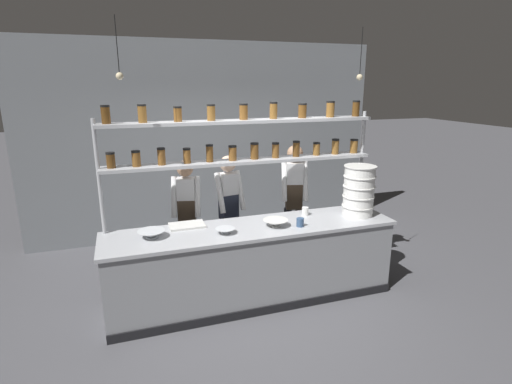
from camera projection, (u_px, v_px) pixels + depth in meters
ground_plane at (253, 298)px, 4.80m from camera, size 40.00×40.00×0.00m
back_wall at (207, 141)px, 6.57m from camera, size 5.76×0.12×3.15m
prep_counter at (253, 264)px, 4.68m from camera, size 3.36×0.76×0.92m
spice_shelf_unit at (245, 144)px, 4.63m from camera, size 3.24×0.28×2.30m
chef_left at (187, 213)px, 5.06m from camera, size 0.41×0.33×1.59m
chef_center at (229, 208)px, 5.23m from camera, size 0.40×0.32×1.62m
chef_right at (294, 197)px, 5.52m from camera, size 0.41×0.35×1.70m
container_stack at (359, 191)px, 4.88m from camera, size 0.39×0.39×0.62m
cutting_board at (187, 225)px, 4.57m from camera, size 0.40×0.26×0.02m
prep_bowl_near_left at (225, 231)px, 4.35m from camera, size 0.22×0.22×0.06m
prep_bowl_center_front at (275, 223)px, 4.56m from camera, size 0.29×0.29×0.08m
prep_bowl_center_back at (151, 234)px, 4.23m from camera, size 0.29×0.29×0.08m
serving_cup_front at (300, 222)px, 4.55m from camera, size 0.09×0.09×0.10m
serving_cup_by_board at (305, 211)px, 4.94m from camera, size 0.08×0.08×0.10m
pendant_light_row at (251, 74)px, 4.11m from camera, size 2.65×0.07×0.57m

